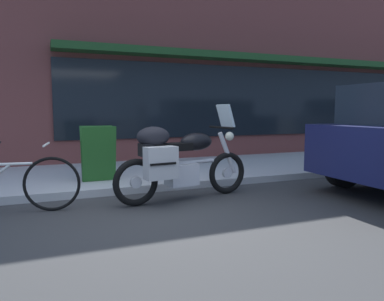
{
  "coord_description": "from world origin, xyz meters",
  "views": [
    {
      "loc": [
        -1.23,
        -4.29,
        1.32
      ],
      "look_at": [
        0.93,
        0.94,
        0.7
      ],
      "focal_mm": 34.66,
      "sensor_mm": 36.0,
      "label": 1
    }
  ],
  "objects": [
    {
      "name": "sandwich_board_sign",
      "position": [
        -0.32,
        2.07,
        0.59
      ],
      "size": [
        0.55,
        0.41,
        0.93
      ],
      "color": "#1E511E",
      "rests_on": "sidewalk_curb"
    },
    {
      "name": "touring_motorcycle",
      "position": [
        0.6,
        0.69,
        0.61
      ],
      "size": [
        2.19,
        0.85,
        1.41
      ],
      "color": "black",
      "rests_on": "ground_plane"
    },
    {
      "name": "parked_bicycle",
      "position": [
        -1.61,
        0.88,
        0.39
      ],
      "size": [
        1.71,
        0.48,
        0.95
      ],
      "color": "black",
      "rests_on": "ground_plane"
    },
    {
      "name": "storefront_building",
      "position": [
        6.18,
        4.51,
        3.39
      ],
      "size": [
        20.36,
        0.9,
        6.94
      ],
      "color": "brown",
      "rests_on": "ground_plane"
    },
    {
      "name": "ground_plane",
      "position": [
        0.0,
        0.0,
        0.0
      ],
      "size": [
        80.0,
        80.0,
        0.0
      ],
      "primitive_type": "plane",
      "color": "#333333"
    }
  ]
}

